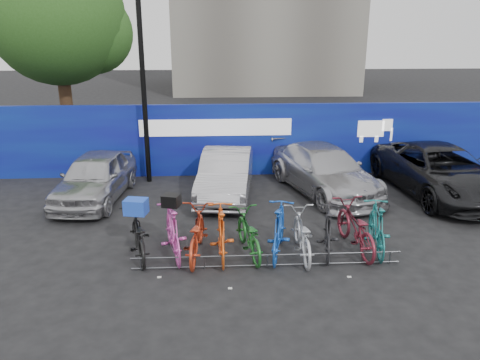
{
  "coord_description": "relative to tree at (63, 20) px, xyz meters",
  "views": [
    {
      "loc": [
        -1.05,
        -9.27,
        4.72
      ],
      "look_at": [
        -0.42,
        2.0,
        1.08
      ],
      "focal_mm": 35.0,
      "sensor_mm": 36.0,
      "label": 1
    }
  ],
  "objects": [
    {
      "name": "ground",
      "position": [
        6.77,
        -10.06,
        -5.07
      ],
      "size": [
        100.0,
        100.0,
        0.0
      ],
      "primitive_type": "plane",
      "color": "black",
      "rests_on": "ground"
    },
    {
      "name": "hoarding",
      "position": [
        6.78,
        -4.06,
        -3.86
      ],
      "size": [
        22.0,
        0.18,
        2.4
      ],
      "color": "#110980",
      "rests_on": "ground"
    },
    {
      "name": "tree",
      "position": [
        0.0,
        0.0,
        0.0
      ],
      "size": [
        5.4,
        5.2,
        7.8
      ],
      "color": "#382314",
      "rests_on": "ground"
    },
    {
      "name": "lamppost",
      "position": [
        3.57,
        -4.66,
        -1.8
      ],
      "size": [
        0.25,
        0.5,
        6.11
      ],
      "color": "black",
      "rests_on": "ground"
    },
    {
      "name": "bike_rack",
      "position": [
        6.77,
        -10.66,
        -4.91
      ],
      "size": [
        5.6,
        0.03,
        0.3
      ],
      "color": "#595B60",
      "rests_on": "ground"
    },
    {
      "name": "car_0",
      "position": [
        2.28,
        -6.3,
        -4.38
      ],
      "size": [
        2.02,
        4.16,
        1.37
      ],
      "primitive_type": "imported",
      "rotation": [
        0.0,
        0.0,
        -0.1
      ],
      "color": "#ADADB1",
      "rests_on": "ground"
    },
    {
      "name": "car_1",
      "position": [
        6.05,
        -6.15,
        -4.4
      ],
      "size": [
        1.9,
        4.2,
        1.34
      ],
      "primitive_type": "imported",
      "rotation": [
        0.0,
        0.0,
        -0.12
      ],
      "color": "#B0AFB4",
      "rests_on": "ground"
    },
    {
      "name": "car_2",
      "position": [
        9.01,
        -6.01,
        -4.38
      ],
      "size": [
        3.18,
        5.08,
        1.37
      ],
      "primitive_type": "imported",
      "rotation": [
        0.0,
        0.0,
        0.29
      ],
      "color": "#ACACB1",
      "rests_on": "ground"
    },
    {
      "name": "car_3",
      "position": [
        12.4,
        -6.43,
        -4.34
      ],
      "size": [
        2.86,
        5.43,
        1.46
      ],
      "primitive_type": "imported",
      "rotation": [
        0.0,
        0.0,
        0.09
      ],
      "color": "black",
      "rests_on": "ground"
    },
    {
      "name": "bike_0",
      "position": [
        4.04,
        -9.97,
        -4.58
      ],
      "size": [
        1.1,
        1.98,
        0.98
      ],
      "primitive_type": "imported",
      "rotation": [
        0.0,
        0.0,
        3.4
      ],
      "color": "black",
      "rests_on": "ground"
    },
    {
      "name": "bike_1",
      "position": [
        4.79,
        -9.98,
        -4.5
      ],
      "size": [
        0.95,
        1.98,
        1.15
      ],
      "primitive_type": "imported",
      "rotation": [
        0.0,
        0.0,
        3.37
      ],
      "color": "#E552B7",
      "rests_on": "ground"
    },
    {
      "name": "bike_2",
      "position": [
        5.29,
        -10.04,
        -4.54
      ],
      "size": [
        0.87,
        2.05,
        1.05
      ],
      "primitive_type": "imported",
      "rotation": [
        0.0,
        0.0,
        3.06
      ],
      "color": "#B8361A",
      "rests_on": "ground"
    },
    {
      "name": "bike_3",
      "position": [
        5.84,
        -10.1,
        -4.5
      ],
      "size": [
        0.58,
        1.91,
        1.14
      ],
      "primitive_type": "imported",
      "rotation": [
        0.0,
        0.0,
        3.16
      ],
      "color": "orange",
      "rests_on": "ground"
    },
    {
      "name": "bike_4",
      "position": [
        6.42,
        -10.03,
        -4.59
      ],
      "size": [
        0.97,
        1.92,
        0.96
      ],
      "primitive_type": "imported",
      "rotation": [
        0.0,
        0.0,
        3.33
      ],
      "color": "#1E6B24",
      "rests_on": "ground"
    },
    {
      "name": "bike_5",
      "position": [
        7.09,
        -10.08,
        -4.49
      ],
      "size": [
        1.0,
        2.01,
        1.16
      ],
      "primitive_type": "imported",
      "rotation": [
        0.0,
        0.0,
        2.9
      ],
      "color": "blue",
      "rests_on": "ground"
    },
    {
      "name": "bike_6",
      "position": [
        7.57,
        -10.15,
        -4.57
      ],
      "size": [
        0.68,
        1.91,
        1.0
      ],
      "primitive_type": "imported",
      "rotation": [
        0.0,
        0.0,
        3.13
      ],
      "color": "#B7BABF",
      "rests_on": "ground"
    },
    {
      "name": "bike_7",
      "position": [
        8.17,
        -10.07,
        -4.54
      ],
      "size": [
        0.84,
        1.81,
        1.05
      ],
      "primitive_type": "imported",
      "rotation": [
        0.0,
        0.0,
        2.94
      ],
      "color": "#252427",
      "rests_on": "ground"
    },
    {
      "name": "bike_8",
      "position": [
        8.81,
        -9.94,
        -4.53
      ],
      "size": [
        0.93,
        2.11,
        1.08
      ],
      "primitive_type": "imported",
      "rotation": [
        0.0,
        0.0,
        3.25
      ],
      "color": "maroon",
      "rests_on": "ground"
    },
    {
      "name": "bike_9",
      "position": [
        9.28,
        -10.01,
        -4.51
      ],
      "size": [
        0.81,
        1.92,
        1.12
      ],
      "primitive_type": "imported",
      "rotation": [
        0.0,
        0.0,
        2.98
      ],
      "color": "#1C7776",
      "rests_on": "ground"
    },
    {
      "name": "cargo_crate",
      "position": [
        4.04,
        -9.97,
        -3.92
      ],
      "size": [
        0.52,
        0.43,
        0.33
      ],
      "primitive_type": "cube",
      "rotation": [
        0.0,
        0.0,
        -0.19
      ],
      "color": "blue",
      "rests_on": "bike_0"
    },
    {
      "name": "cargo_topcase",
      "position": [
        4.79,
        -9.98,
        -3.79
      ],
      "size": [
        0.42,
        0.4,
        0.26
      ],
      "primitive_type": "cube",
      "rotation": [
        0.0,
        0.0,
        -0.29
      ],
      "color": "black",
      "rests_on": "bike_1"
    }
  ]
}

